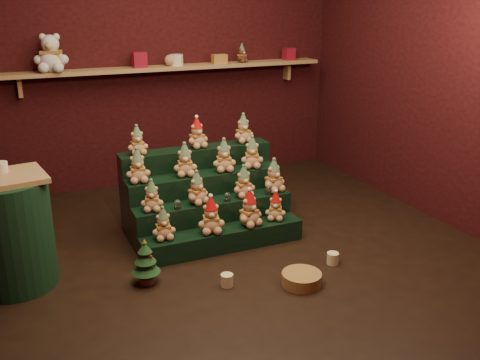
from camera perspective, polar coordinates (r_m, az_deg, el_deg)
name	(u,v)px	position (r m, az deg, el deg)	size (l,w,h in m)	color
ground	(237,247)	(4.59, -0.32, -7.18)	(4.00, 4.00, 0.00)	black
back_wall	(163,57)	(6.09, -8.25, 12.89)	(4.00, 0.10, 2.80)	black
front_wall	(424,147)	(2.46, 19.00, 3.35)	(4.00, 0.10, 2.80)	black
right_wall	(442,69)	(5.32, 20.76, 11.04)	(0.10, 4.00, 2.80)	black
back_shelf	(168,68)	(5.93, -7.72, 11.73)	(3.60, 0.26, 0.24)	tan
riser_tier_front	(223,239)	(4.53, -1.79, -6.30)	(1.40, 0.22, 0.18)	black
riser_tier_midfront	(214,220)	(4.68, -2.81, -4.25)	(1.40, 0.22, 0.36)	black
riser_tier_midback	(205,202)	(4.84, -3.77, -2.33)	(1.40, 0.22, 0.54)	black
riser_tier_back	(197,185)	(5.00, -4.66, -0.53)	(1.40, 0.22, 0.72)	black
teddy_0	(163,223)	(4.31, -8.19, -4.61)	(0.19, 0.17, 0.27)	tan
teddy_1	(211,215)	(4.38, -3.11, -3.74)	(0.22, 0.20, 0.31)	tan
teddy_2	(249,208)	(4.50, 1.01, -3.02)	(0.22, 0.20, 0.31)	tan
teddy_3	(276,206)	(4.64, 3.82, -2.77)	(0.18, 0.16, 0.25)	tan
teddy_4	(152,196)	(4.41, -9.39, -1.65)	(0.19, 0.17, 0.26)	tan
teddy_5	(197,188)	(4.51, -4.62, -0.83)	(0.20, 0.18, 0.28)	tan
teddy_6	(244,181)	(4.66, 0.40, -0.14)	(0.20, 0.18, 0.28)	tan
teddy_7	(274,176)	(4.78, 3.62, 0.48)	(0.21, 0.19, 0.30)	tan
teddy_8	(138,166)	(4.55, -10.88, 1.52)	(0.20, 0.18, 0.29)	tan
teddy_9	(185,160)	(4.66, -5.90, 2.16)	(0.20, 0.18, 0.29)	tan
teddy_10	(224,155)	(4.76, -1.72, 2.64)	(0.21, 0.19, 0.29)	tan
teddy_11	(252,152)	(4.87, 1.30, 2.97)	(0.20, 0.18, 0.29)	tan
teddy_12	(137,140)	(4.72, -10.91, 4.19)	(0.18, 0.16, 0.25)	tan
teddy_13	(197,133)	(4.86, -4.61, 5.03)	(0.20, 0.18, 0.27)	tan
teddy_14	(243,128)	(5.03, 0.35, 5.53)	(0.19, 0.17, 0.27)	tan
snow_globe_a	(177,204)	(4.44, -6.69, -2.58)	(0.06, 0.06, 0.08)	black
snow_globe_b	(227,197)	(4.58, -1.36, -1.79)	(0.06, 0.06, 0.08)	black
snow_globe_c	(268,190)	(4.73, 3.05, -1.10)	(0.06, 0.06, 0.08)	black
side_table	(11,232)	(4.19, -23.27, -5.15)	(0.61, 0.59, 0.85)	tan
table_ornament	(1,167)	(4.13, -24.13, 1.28)	(0.09, 0.09, 0.07)	beige
mini_christmas_tree	(146,262)	(4.03, -10.04, -8.60)	(0.21, 0.21, 0.36)	#4A2A1A
mug_left	(227,280)	(4.00, -1.40, -10.63)	(0.09, 0.09, 0.09)	beige
mug_right	(333,258)	(4.36, 9.86, -8.24)	(0.09, 0.09, 0.09)	beige
wicker_basket	(302,279)	(4.04, 6.59, -10.42)	(0.30, 0.30, 0.09)	olive
white_bear	(50,48)	(5.66, -19.56, 13.13)	(0.33, 0.30, 0.46)	white
brown_bear	(242,53)	(6.18, 0.20, 13.35)	(0.14, 0.13, 0.20)	#482D18
gift_tin_red_a	(139,60)	(5.82, -10.69, 12.49)	(0.14, 0.14, 0.16)	maroon
gift_tin_cream	(177,60)	(5.93, -6.78, 12.59)	(0.14, 0.14, 0.12)	beige
gift_tin_red_b	(289,54)	(6.46, 5.23, 13.25)	(0.12, 0.12, 0.14)	maroon
shelf_plush_ball	(170,60)	(5.91, -7.47, 12.55)	(0.12, 0.12, 0.12)	tan
scarf_gift_box	(219,59)	(6.09, -2.21, 12.78)	(0.16, 0.10, 0.10)	orange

